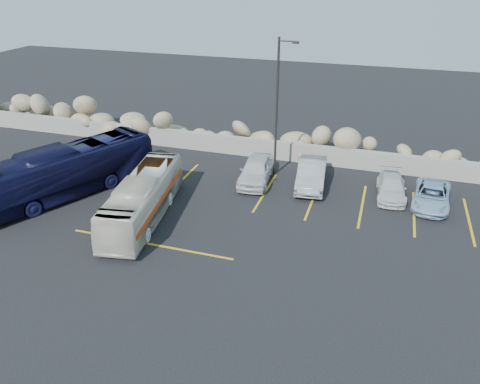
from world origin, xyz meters
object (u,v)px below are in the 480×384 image
(vintage_bus, at_px, (143,198))
(tour_coach, at_px, (68,171))
(car_c, at_px, (391,187))
(lamppost, at_px, (278,105))
(car_a, at_px, (256,170))
(car_d, at_px, (432,196))
(car_b, at_px, (311,174))

(vintage_bus, bearing_deg, tour_coach, 157.63)
(car_c, bearing_deg, lamppost, 168.58)
(car_a, xyz_separation_m, car_c, (7.55, 0.43, -0.19))
(car_d, bearing_deg, lamppost, 176.72)
(tour_coach, bearing_deg, car_a, 51.55)
(tour_coach, bearing_deg, car_c, 41.82)
(vintage_bus, xyz_separation_m, car_b, (7.27, 6.32, -0.38))
(car_c, bearing_deg, car_d, -16.28)
(car_b, relative_size, car_d, 1.12)
(lamppost, relative_size, car_d, 2.04)
(tour_coach, bearing_deg, lamppost, 55.51)
(lamppost, bearing_deg, tour_coach, -149.59)
(car_a, bearing_deg, car_d, -5.62)
(tour_coach, relative_size, car_d, 2.53)
(tour_coach, bearing_deg, vintage_bus, 12.04)
(tour_coach, xyz_separation_m, car_b, (12.48, 5.12, -0.65))
(lamppost, xyz_separation_m, car_d, (8.76, -1.35, -3.75))
(car_a, bearing_deg, lamppost, 52.15)
(car_a, bearing_deg, car_c, -2.22)
(lamppost, height_order, car_d, lamppost)
(lamppost, relative_size, car_b, 1.82)
(tour_coach, bearing_deg, car_b, 47.39)
(car_a, xyz_separation_m, car_d, (9.60, -0.02, -0.17))
(lamppost, height_order, tour_coach, lamppost)
(tour_coach, xyz_separation_m, car_d, (18.93, 4.62, -0.83))
(lamppost, distance_m, car_b, 4.34)
(car_d, bearing_deg, tour_coach, -160.79)
(car_a, bearing_deg, tour_coach, -159.02)
(car_b, bearing_deg, tour_coach, -163.62)
(car_b, distance_m, car_d, 6.47)
(lamppost, relative_size, car_a, 1.91)
(vintage_bus, relative_size, tour_coach, 0.80)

